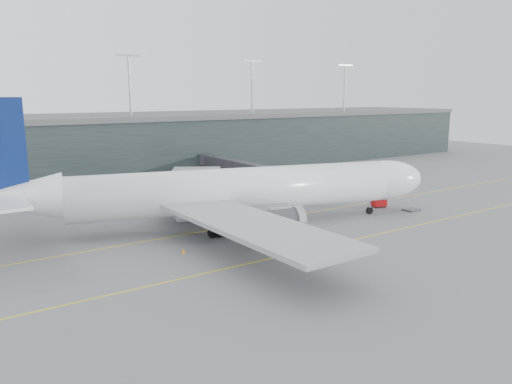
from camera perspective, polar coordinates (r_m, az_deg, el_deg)
ground at (r=80.89m, az=-4.91°, el=-3.44°), size 320.00×320.00×0.00m
taxiline_a at (r=77.54m, az=-3.45°, el=-4.05°), size 160.00×0.25×0.02m
taxiline_b at (r=64.90m, az=3.91°, el=-7.09°), size 160.00×0.25×0.02m
taxiline_lead_main at (r=100.41m, az=-8.06°, el=-0.64°), size 0.25×60.00×0.02m
terminal at (r=132.57m, az=-17.49°, el=5.12°), size 240.00×36.00×29.00m
main_aircraft at (r=77.00m, az=-2.62°, el=0.11°), size 70.01×64.45×19.91m
jet_bridge at (r=109.76m, az=-1.23°, el=2.75°), size 3.62×42.36×5.76m
gse_cart at (r=93.73m, az=13.88°, el=-1.11°), size 2.85×2.22×1.71m
baggage_dolly at (r=92.62m, az=17.32°, el=-1.94°), size 2.87×2.34×0.28m
uld_a at (r=87.34m, az=-11.91°, el=-1.92°), size 2.11×1.76×1.79m
uld_b at (r=89.67m, az=-10.01°, el=-1.52°), size 2.40×2.21×1.76m
uld_c at (r=89.86m, az=-8.62°, el=-1.40°), size 2.35×2.02×1.89m
cone_nose at (r=96.84m, az=13.46°, el=-1.09°), size 0.39×0.39×0.63m
cone_wing_stbd at (r=71.59m, az=9.65°, el=-5.19°), size 0.45×0.45×0.72m
cone_wing_port at (r=95.64m, az=-4.16°, el=-0.94°), size 0.45×0.45×0.71m
cone_tail at (r=65.57m, az=-8.28°, el=-6.66°), size 0.48×0.48×0.76m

